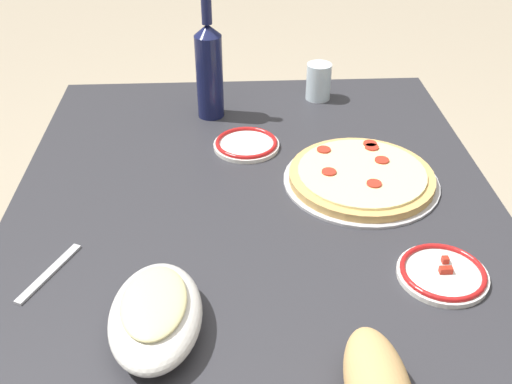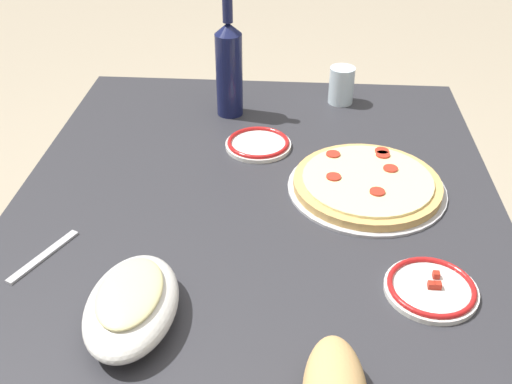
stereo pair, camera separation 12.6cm
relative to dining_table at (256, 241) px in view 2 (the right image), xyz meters
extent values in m
cube|color=#2D2D33|center=(0.00, 0.00, 0.09)|extent=(1.27, 1.05, 0.03)
cylinder|color=#33302D|center=(0.57, -0.47, -0.27)|extent=(0.07, 0.07, 0.68)
cylinder|color=#33302D|center=(0.57, 0.47, -0.27)|extent=(0.07, 0.07, 0.68)
cylinder|color=#B7B7BC|center=(0.07, -0.24, 0.11)|extent=(0.35, 0.35, 0.01)
cylinder|color=tan|center=(0.07, -0.24, 0.12)|extent=(0.32, 0.32, 0.02)
cylinder|color=beige|center=(0.07, -0.24, 0.13)|extent=(0.28, 0.28, 0.01)
cylinder|color=#B22D1E|center=(0.16, -0.17, 0.14)|extent=(0.03, 0.03, 0.00)
cylinder|color=#B22D1E|center=(0.11, -0.29, 0.14)|extent=(0.03, 0.03, 0.00)
cylinder|color=#B22D1E|center=(0.07, -0.16, 0.14)|extent=(0.03, 0.03, 0.00)
cylinder|color=#B22D1E|center=(0.17, -0.28, 0.14)|extent=(0.03, 0.03, 0.00)
cylinder|color=#B22D1E|center=(0.19, -0.28, 0.14)|extent=(0.03, 0.03, 0.00)
cylinder|color=#B22D1E|center=(0.02, -0.25, 0.14)|extent=(0.03, 0.03, 0.00)
ellipsoid|color=white|center=(-0.35, 0.18, 0.14)|extent=(0.24, 0.15, 0.07)
ellipsoid|color=#AD2819|center=(-0.35, 0.18, 0.15)|extent=(0.20, 0.12, 0.03)
ellipsoid|color=beige|center=(-0.35, 0.18, 0.17)|extent=(0.17, 0.10, 0.02)
cylinder|color=#141942|center=(0.42, 0.10, 0.21)|extent=(0.07, 0.07, 0.22)
cone|color=#141942|center=(0.42, 0.10, 0.34)|extent=(0.07, 0.07, 0.03)
cylinder|color=#141942|center=(0.42, 0.10, 0.39)|extent=(0.03, 0.03, 0.07)
cylinder|color=silver|center=(0.51, -0.20, 0.15)|extent=(0.07, 0.07, 0.10)
cylinder|color=white|center=(-0.25, -0.33, 0.11)|extent=(0.16, 0.16, 0.01)
torus|color=red|center=(-0.25, -0.33, 0.12)|extent=(0.15, 0.15, 0.01)
cube|color=#AD2819|center=(-0.25, -0.32, 0.12)|extent=(0.01, 0.01, 0.01)
cube|color=#AD2819|center=(-0.22, -0.34, 0.12)|extent=(0.01, 0.01, 0.01)
cube|color=#AD2819|center=(-0.25, -0.34, 0.12)|extent=(0.01, 0.01, 0.01)
cylinder|color=white|center=(0.24, 0.01, 0.11)|extent=(0.16, 0.16, 0.01)
torus|color=red|center=(0.24, 0.01, 0.12)|extent=(0.15, 0.15, 0.01)
cube|color=#B7B7BC|center=(-0.20, 0.39, 0.11)|extent=(0.16, 0.09, 0.00)
camera|label=1|loc=(-1.04, 0.05, 0.85)|focal=42.31mm
camera|label=2|loc=(-1.04, -0.07, 0.85)|focal=42.31mm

